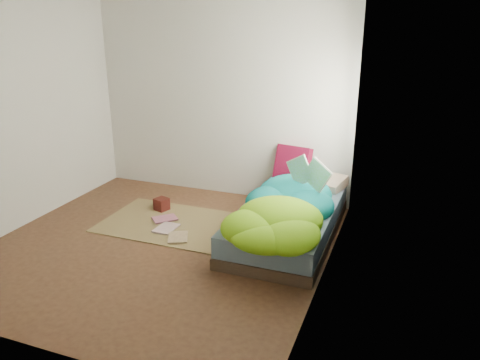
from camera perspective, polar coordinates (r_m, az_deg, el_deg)
name	(u,v)px	position (r m, az deg, el deg)	size (l,w,h in m)	color
ground	(159,246)	(5.12, -9.84, -7.89)	(3.50, 3.50, 0.00)	#492A1C
room_walls	(151,93)	(4.62, -10.82, 10.40)	(3.54, 3.54, 2.62)	silver
bed	(288,222)	(5.22, 5.84, -5.09)	(1.00, 2.00, 0.34)	#362A1D
duvet	(283,200)	(4.89, 5.30, -2.44)	(0.96, 1.84, 0.34)	#076E74
rug	(171,223)	(5.61, -8.37, -5.22)	(1.60, 1.10, 0.01)	brown
pillow_floral	(322,181)	(5.83, 9.93, -0.17)	(0.55, 0.34, 0.12)	beige
pillow_magenta	(293,163)	(5.95, 6.44, 2.02)	(0.44, 0.14, 0.44)	#55051F
open_book	(308,164)	(5.06, 8.33, 1.92)	(0.46, 0.10, 0.28)	green
wooden_box	(162,204)	(5.96, -9.53, -2.92)	(0.15, 0.15, 0.15)	#3D120E
floor_book_a	(158,227)	(5.50, -9.95, -5.64)	(0.22, 0.30, 0.02)	beige
floor_book_b	(163,216)	(5.78, -9.43, -4.33)	(0.21, 0.28, 0.03)	#B06673
floor_book_c	(168,238)	(5.22, -8.73, -6.97)	(0.21, 0.29, 0.02)	tan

